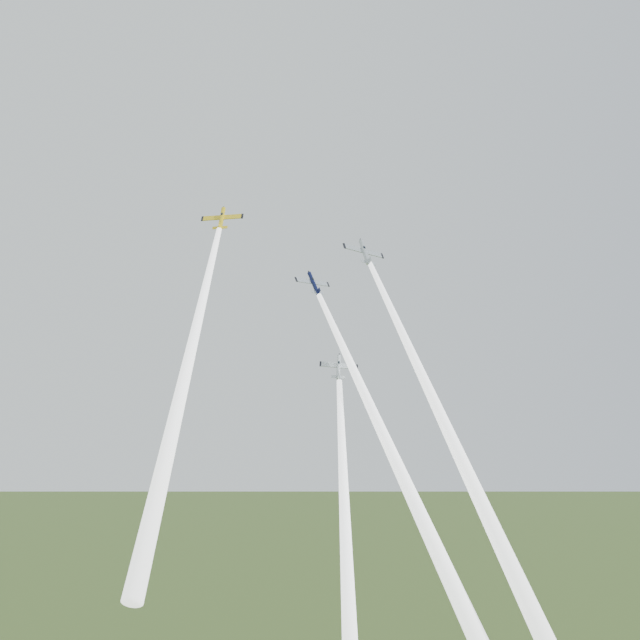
{
  "coord_description": "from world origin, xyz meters",
  "views": [
    {
      "loc": [
        -21.84,
        -138.75,
        73.09
      ],
      "look_at": [
        0.0,
        -6.0,
        92.0
      ],
      "focal_mm": 45.0,
      "sensor_mm": 36.0,
      "label": 1
    }
  ],
  "objects_px": {
    "plane_navy": "(313,283)",
    "plane_silver_low": "(339,367)",
    "plane_silver_right": "(365,252)",
    "plane_yellow": "(222,218)"
  },
  "relations": [
    {
      "from": "plane_navy",
      "to": "plane_silver_right",
      "type": "bearing_deg",
      "value": -14.48
    },
    {
      "from": "plane_navy",
      "to": "plane_silver_low",
      "type": "relative_size",
      "value": 1.08
    },
    {
      "from": "plane_silver_right",
      "to": "plane_silver_low",
      "type": "bearing_deg",
      "value": -140.77
    },
    {
      "from": "plane_yellow",
      "to": "plane_navy",
      "type": "bearing_deg",
      "value": 18.09
    },
    {
      "from": "plane_yellow",
      "to": "plane_silver_low",
      "type": "xyz_separation_m",
      "value": [
        19.84,
        -7.58,
        -27.02
      ]
    },
    {
      "from": "plane_silver_right",
      "to": "plane_silver_low",
      "type": "height_order",
      "value": "plane_silver_right"
    },
    {
      "from": "plane_navy",
      "to": "plane_silver_low",
      "type": "height_order",
      "value": "plane_navy"
    },
    {
      "from": "plane_yellow",
      "to": "plane_silver_low",
      "type": "relative_size",
      "value": 1.17
    },
    {
      "from": "plane_yellow",
      "to": "plane_navy",
      "type": "height_order",
      "value": "plane_yellow"
    },
    {
      "from": "plane_yellow",
      "to": "plane_silver_right",
      "type": "height_order",
      "value": "plane_yellow"
    }
  ]
}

